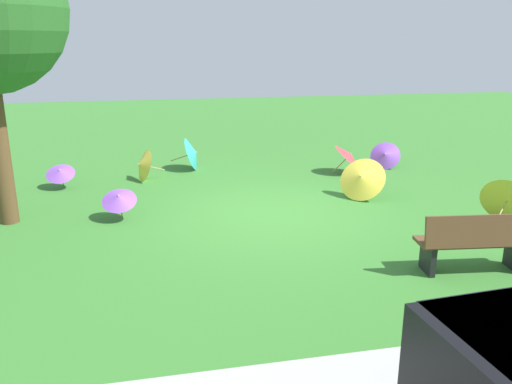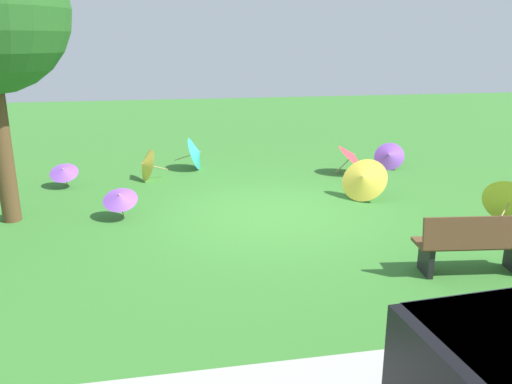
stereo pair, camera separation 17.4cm
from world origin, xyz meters
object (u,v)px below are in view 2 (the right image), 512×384
object	(u,v)px
parasol_yellow_0	(145,164)
parasol_purple_1	(120,197)
parasol_purple_0	(389,155)
park_bench	(475,244)
parasol_yellow_2	(510,200)
parasol_red_0	(352,156)
parasol_teal_0	(197,153)
parasol_yellow_1	(363,178)
parasol_purple_2	(64,171)

from	to	relation	value
parasol_yellow_0	parasol_purple_1	size ratio (longest dim) A/B	1.23
parasol_purple_0	park_bench	bearing A→B (deg)	76.12
parasol_yellow_2	parasol_red_0	bearing A→B (deg)	-69.98
parasol_yellow_0	parasol_purple_1	xyz separation A→B (m)	(0.40, 2.70, 0.04)
parasol_teal_0	parasol_red_0	xyz separation A→B (m)	(-3.70, 1.17, 0.03)
parasol_yellow_1	parasol_purple_2	bearing A→B (deg)	-18.40
park_bench	parasol_teal_0	distance (m)	7.62
park_bench	parasol_purple_0	xyz separation A→B (m)	(-1.48, -5.99, -0.11)
parasol_purple_1	parasol_purple_2	bearing A→B (deg)	-60.45
parasol_purple_0	parasol_purple_1	world-z (taller)	parasol_purple_0
parasol_yellow_0	parasol_yellow_1	bearing A→B (deg)	152.11
park_bench	parasol_yellow_0	bearing A→B (deg)	-52.42
parasol_yellow_2	parasol_teal_0	bearing A→B (deg)	-44.87
parasol_purple_0	parasol_yellow_0	bearing A→B (deg)	0.10
park_bench	parasol_yellow_0	world-z (taller)	park_bench
parasol_yellow_2	parasol_yellow_1	bearing A→B (deg)	-43.76
parasol_yellow_1	parasol_teal_0	bearing A→B (deg)	-45.55
parasol_red_0	parasol_purple_2	world-z (taller)	parasol_red_0
parasol_purple_1	parasol_purple_2	size ratio (longest dim) A/B	1.06
parasol_red_0	park_bench	bearing A→B (deg)	86.19
parasol_teal_0	parasol_yellow_2	size ratio (longest dim) A/B	0.88
park_bench	parasol_purple_2	bearing A→B (deg)	-41.82
parasol_purple_1	parasol_yellow_1	bearing A→B (deg)	-175.89
parasol_purple_0	parasol_purple_1	bearing A→B (deg)	22.66
parasol_purple_2	parasol_yellow_2	xyz separation A→B (m)	(-8.18, 3.96, 0.08)
parasol_teal_0	parasol_yellow_1	distance (m)	4.51
parasol_purple_2	parasol_yellow_1	distance (m)	6.53
park_bench	parasol_yellow_1	distance (m)	3.64
park_bench	parasol_purple_1	distance (m)	5.98
parasol_yellow_0	parasol_red_0	bearing A→B (deg)	176.55
parasol_purple_1	parasol_purple_0	bearing A→B (deg)	-157.34
park_bench	parasol_purple_2	xyz separation A→B (m)	(6.37, -5.69, -0.08)
parasol_purple_2	parasol_purple_0	bearing A→B (deg)	-177.83
parasol_purple_1	parasol_yellow_2	distance (m)	6.99
parasol_teal_0	parasol_red_0	bearing A→B (deg)	162.44
parasol_red_0	parasol_purple_1	size ratio (longest dim) A/B	1.46
parasol_red_0	parasol_purple_2	bearing A→B (deg)	-0.12
parasol_yellow_0	parasol_purple_0	bearing A→B (deg)	-179.90
parasol_purple_2	parasol_red_0	bearing A→B (deg)	179.88
parasol_teal_0	parasol_purple_1	world-z (taller)	parasol_teal_0
parasol_red_0	parasol_yellow_1	world-z (taller)	parasol_yellow_1
parasol_teal_0	parasol_red_0	size ratio (longest dim) A/B	0.91
parasol_teal_0	parasol_purple_1	xyz separation A→B (m)	(1.67, 3.57, 0.00)
parasol_purple_2	parasol_teal_0	bearing A→B (deg)	-159.13
parasol_yellow_0	parasol_teal_0	bearing A→B (deg)	-145.68
parasol_purple_0	parasol_yellow_1	world-z (taller)	parasol_yellow_1
parasol_teal_0	parasol_purple_0	xyz separation A→B (m)	(-4.81, 0.86, -0.07)
parasol_yellow_0	parasol_yellow_2	size ratio (longest dim) A/B	0.81
parasol_yellow_1	parasol_yellow_0	bearing A→B (deg)	-27.89
parasol_purple_2	parasol_yellow_1	world-z (taller)	parasol_yellow_1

